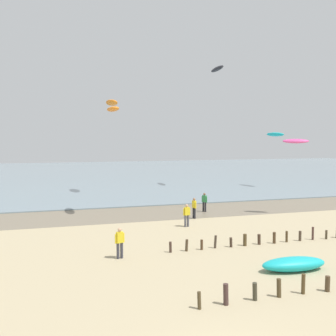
% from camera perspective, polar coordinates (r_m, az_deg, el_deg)
% --- Properties ---
extents(wet_sand_strip, '(120.00, 6.52, 0.01)m').
position_cam_1_polar(wet_sand_strip, '(33.21, -7.26, -6.99)').
color(wet_sand_strip, '#7A6D59').
rests_on(wet_sand_strip, ground).
extents(sea, '(160.00, 70.00, 0.10)m').
position_cam_1_polar(sea, '(70.91, -11.92, -0.89)').
color(sea, gray).
rests_on(sea, ground).
extents(groyne_near, '(10.99, 0.33, 0.86)m').
position_cam_1_polar(groyne_near, '(18.06, 21.26, -15.96)').
color(groyne_near, '#4A3D26').
rests_on(groyne_near, ground).
extents(groyne_mid, '(15.69, 0.31, 0.85)m').
position_cam_1_polar(groyne_mid, '(26.02, 18.97, -9.62)').
color(groyne_mid, '#443129').
rests_on(groyne_mid, ground).
extents(person_mid_beach, '(0.55, 0.31, 1.71)m').
position_cam_1_polar(person_mid_beach, '(21.32, -7.27, -10.98)').
color(person_mid_beach, '#383842').
rests_on(person_mid_beach, ground).
extents(person_by_waterline, '(0.27, 0.57, 1.71)m').
position_cam_1_polar(person_by_waterline, '(31.39, 3.95, -5.93)').
color(person_by_waterline, '#232328').
rests_on(person_by_waterline, ground).
extents(person_left_flank, '(0.39, 0.48, 1.71)m').
position_cam_1_polar(person_left_flank, '(34.28, 5.50, -5.06)').
color(person_left_flank, '#232328').
rests_on(person_left_flank, ground).
extents(person_right_flank, '(0.57, 0.26, 1.71)m').
position_cam_1_polar(person_right_flank, '(28.46, 2.83, -7.01)').
color(person_right_flank, '#4C4C56').
rests_on(person_right_flank, ground).
extents(grounded_kite, '(3.44, 1.43, 0.67)m').
position_cam_1_polar(grounded_kite, '(20.46, 18.37, -13.54)').
color(grounded_kite, '#19B2B7').
rests_on(grounded_kite, ground).
extents(kite_aloft_3, '(1.11, 2.68, 0.44)m').
position_cam_1_polar(kite_aloft_3, '(32.39, -8.28, 8.76)').
color(kite_aloft_3, orange).
extents(kite_aloft_6, '(1.36, 3.53, 0.98)m').
position_cam_1_polar(kite_aloft_6, '(51.54, 7.41, 14.57)').
color(kite_aloft_6, black).
extents(kite_aloft_9, '(2.25, 1.75, 0.53)m').
position_cam_1_polar(kite_aloft_9, '(34.16, 18.65, 3.86)').
color(kite_aloft_9, '#E54C99').
extents(kite_aloft_10, '(1.70, 3.21, 0.72)m').
position_cam_1_polar(kite_aloft_10, '(52.30, 15.82, 4.88)').
color(kite_aloft_10, '#19B2B7').
extents(kite_aloft_11, '(1.66, 3.63, 0.93)m').
position_cam_1_polar(kite_aloft_11, '(45.24, -8.47, 9.68)').
color(kite_aloft_11, orange).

